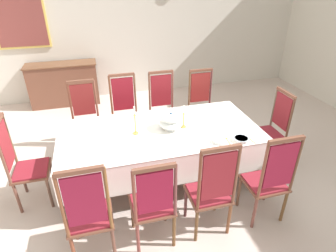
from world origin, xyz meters
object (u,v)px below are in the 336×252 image
Objects in this scene: bowl_near_right at (219,141)px; chair_south_b at (153,203)px; candlestick_west at (135,123)px; chair_north_c at (163,108)px; chair_north_a at (85,118)px; spoon_primary at (249,138)px; chair_north_b at (125,112)px; chair_head_east at (272,128)px; framed_painting at (20,23)px; chair_head_west at (23,163)px; chair_south_d at (269,178)px; soup_tureen at (171,121)px; chair_south_a at (89,213)px; bowl_near_left at (241,139)px; chair_south_c at (212,189)px; chair_north_d at (202,104)px; candlestick_east at (184,119)px; sideboard at (64,84)px; dining_table at (160,135)px; spoon_secondary at (227,139)px.

chair_south_b is at bearing -149.69° from bowl_near_right.
chair_north_c is at bearing 58.96° from candlestick_west.
spoon_primary is (1.96, -1.51, 0.21)m from chair_north_a.
chair_head_east is at bearing 153.04° from chair_north_b.
chair_north_a is 2.73m from framed_painting.
candlestick_west is (1.38, -0.00, 0.35)m from chair_head_west.
chair_north_c is 1.25m from candlestick_west.
chair_south_d is 3.87× the size of soup_tureen.
chair_south_a is 1.06× the size of chair_head_east.
candlestick_west is 1.32m from bowl_near_left.
chair_north_b is 6.77× the size of spoon_primary.
bowl_near_left is (2.58, -0.51, 0.22)m from chair_head_west.
chair_north_c is 1.54m from bowl_near_right.
chair_north_b is (0.00, 2.05, 0.03)m from chair_south_b.
chair_north_a is 0.97× the size of chair_south_c.
chair_head_east reaches higher than soup_tureen.
candlestick_west is at bearing 90.59° from chair_north_b.
candlestick_east is (-0.67, -1.02, 0.32)m from chair_north_d.
chair_south_d is 4.71m from sideboard.
chair_north_d is 1.36m from soup_tureen.
framed_painting reaches higher than chair_north_c.
bowl_near_right is at bearing -44.36° from soup_tureen.
chair_south_c is (0.30, -1.03, -0.12)m from dining_table.
spoon_primary is (2.71, -0.48, 0.20)m from chair_head_west.
sideboard reaches higher than spoon_secondary.
candlestick_east is (-1.37, -0.00, 0.33)m from chair_head_east.
spoon_primary is (0.39, -0.02, -0.02)m from bowl_near_right.
chair_south_a is 6.74× the size of spoon_primary.
spoon_primary is at bearing 87.58° from chair_south_d.
soup_tureen is 0.21× the size of sideboard.
soup_tureen reaches higher than sideboard.
chair_north_b is at bearing 90.00° from chair_south_b.
chair_head_west is at bearing 174.84° from spoon_secondary.
chair_south_d is 1.18× the size of framed_painting.
dining_table is 1.08m from chair_north_c.
candlestick_west is at bearing 90.00° from chair_head_east.
chair_south_c is 6.21× the size of bowl_near_left.
framed_painting reaches higher than spoon_secondary.
chair_head_east is 2.04m from candlestick_west.
candlestick_west is (0.63, -1.02, 0.36)m from chair_north_a.
chair_north_a is 1.16× the size of framed_painting.
chair_north_b is (-0.33, 1.03, -0.11)m from dining_table.
bowl_near_right is 4.05m from sideboard.
framed_painting reaches higher than chair_north_b.
chair_north_a reaches higher than candlestick_east.
chair_south_b is at bearing -146.26° from spoon_secondary.
bowl_near_right is (2.31, -0.47, 0.22)m from chair_head_west.
chair_north_a is 2.24m from spoon_secondary.
chair_north_c is at bearing -44.52° from framed_painting.
chair_south_b is 1.32m from chair_south_d.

